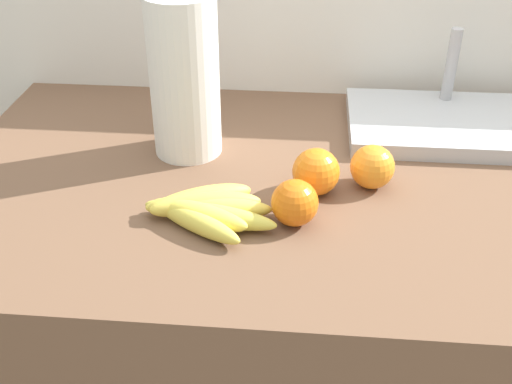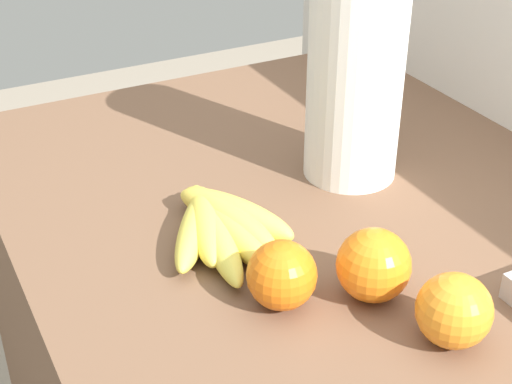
# 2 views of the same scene
# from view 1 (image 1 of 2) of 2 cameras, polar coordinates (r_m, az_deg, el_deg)

# --- Properties ---
(counter) EXTENTS (1.47, 0.75, 0.89)m
(counter) POSITION_cam_1_polar(r_m,az_deg,el_deg) (1.39, 7.53, -14.70)
(counter) COLOR brown
(counter) RESTS_ON ground
(wall_back) EXTENTS (1.87, 0.06, 1.30)m
(wall_back) POSITION_cam_1_polar(r_m,az_deg,el_deg) (1.57, 7.72, 1.44)
(wall_back) COLOR silver
(wall_back) RESTS_ON ground
(banana_bunch) EXTENTS (0.22, 0.17, 0.04)m
(banana_bunch) POSITION_cam_1_polar(r_m,az_deg,el_deg) (0.99, -4.82, -1.62)
(banana_bunch) COLOR #DDCA4C
(banana_bunch) RESTS_ON counter
(orange_center) EXTENTS (0.07, 0.07, 0.07)m
(orange_center) POSITION_cam_1_polar(r_m,az_deg,el_deg) (0.97, 3.56, -0.99)
(orange_center) COLOR orange
(orange_center) RESTS_ON counter
(orange_back_left) EXTENTS (0.08, 0.08, 0.08)m
(orange_back_left) POSITION_cam_1_polar(r_m,az_deg,el_deg) (1.05, 5.50, 1.85)
(orange_back_left) COLOR orange
(orange_back_left) RESTS_ON counter
(orange_front) EXTENTS (0.08, 0.08, 0.08)m
(orange_front) POSITION_cam_1_polar(r_m,az_deg,el_deg) (1.08, 10.57, 2.28)
(orange_front) COLOR orange
(orange_front) RESTS_ON counter
(paper_towel_roll) EXTENTS (0.13, 0.13, 0.32)m
(paper_towel_roll) POSITION_cam_1_polar(r_m,az_deg,el_deg) (1.13, -6.56, 10.36)
(paper_towel_roll) COLOR white
(paper_towel_roll) RESTS_ON counter
(sink_basin) EXTENTS (0.41, 0.26, 0.18)m
(sink_basin) POSITION_cam_1_polar(r_m,az_deg,el_deg) (1.31, 17.44, 6.04)
(sink_basin) COLOR #B7BABF
(sink_basin) RESTS_ON counter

